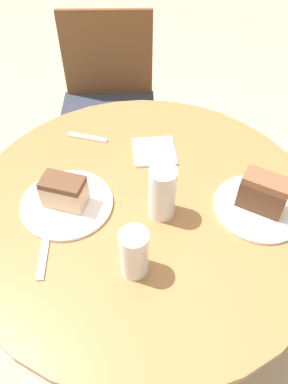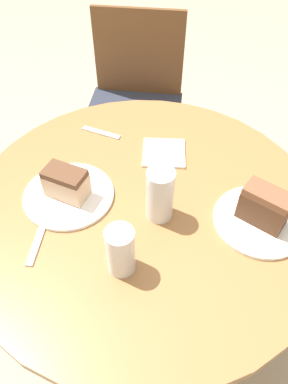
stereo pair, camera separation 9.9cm
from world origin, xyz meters
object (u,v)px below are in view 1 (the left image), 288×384
at_px(chair, 109,104).
at_px(glass_lemonade, 162,195).
at_px(plate_near, 67,204).
at_px(plate_far, 258,207).
at_px(glass_water, 134,255).
at_px(cake_slice_near, 64,192).
at_px(cake_slice_far, 263,193).

height_order(chair, glass_lemonade, glass_lemonade).
xyz_separation_m(plate_near, plate_far, (0.50, -0.12, 0.00)).
bearing_deg(glass_water, glass_lemonade, 56.21).
bearing_deg(plate_far, glass_water, -163.03).
relative_size(cake_slice_near, glass_lemonade, 0.85).
bearing_deg(glass_water, cake_slice_near, 121.17).
bearing_deg(plate_near, glass_lemonade, -17.94).
bearing_deg(plate_far, glass_lemonade, 170.40).
bearing_deg(chair, cake_slice_near, -93.67).
distance_m(chair, glass_lemonade, 0.99).
distance_m(cake_slice_near, cake_slice_far, 0.51).
distance_m(plate_near, glass_water, 0.28).
height_order(plate_far, glass_lemonade, glass_lemonade).
bearing_deg(chair, glass_water, -83.31).
relative_size(glass_lemonade, glass_water, 1.15).
distance_m(plate_far, glass_lemonade, 0.27).
relative_size(cake_slice_far, glass_lemonade, 0.84).
xyz_separation_m(cake_slice_near, glass_water, (0.14, -0.23, 0.01)).
bearing_deg(chair, plate_far, -62.94).
bearing_deg(cake_slice_near, glass_lemonade, -17.94).
relative_size(chair, plate_far, 3.55).
bearing_deg(glass_water, cake_slice_far, 16.97).
bearing_deg(plate_near, glass_water, -58.83).
bearing_deg(plate_near, plate_far, -13.72).
height_order(cake_slice_near, cake_slice_far, cake_slice_far).
bearing_deg(glass_lemonade, plate_far, -9.60).
bearing_deg(glass_lemonade, cake_slice_near, 162.06).
bearing_deg(chair, plate_near, -93.67).
height_order(plate_far, glass_water, glass_water).
bearing_deg(cake_slice_far, plate_near, 166.28).
xyz_separation_m(plate_near, glass_lemonade, (0.24, -0.08, 0.06)).
height_order(chair, plate_far, chair).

